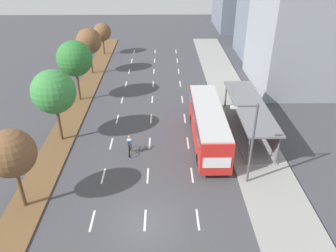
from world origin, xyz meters
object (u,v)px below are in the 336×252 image
Objects in this scene: streetlight at (250,139)px; cyclist at (130,146)px; bus at (208,122)px; median_tree_nearest at (11,154)px; bus_shelter at (251,115)px; median_tree_second at (54,92)px; median_tree_third at (74,59)px; median_tree_fourth at (89,41)px; median_tree_fifth at (102,32)px.

cyclist is at bearing 155.27° from streetlight.
bus is 7.24m from cyclist.
cyclist is at bearing 43.91° from median_tree_nearest.
median_tree_second is (-17.66, -1.07, 2.99)m from bus_shelter.
bus is 13.68m from median_tree_second.
median_tree_nearest is 17.58m from median_tree_third.
cyclist is 13.60m from median_tree_third.
cyclist is at bearing -58.93° from median_tree_third.
cyclist is at bearing -165.77° from bus.
median_tree_second reaches higher than streetlight.
median_tree_second is at bearing -88.67° from median_tree_third.
median_tree_fourth is (-18.04, 16.50, 2.66)m from bus_shelter.
streetlight reaches higher than bus_shelter.
bus_shelter is at bearing 74.38° from streetlight.
streetlight reaches higher than median_tree_fifth.
median_tree_nearest reaches higher than cyclist.
bus is 1.69× the size of median_tree_second.
median_tree_second is 0.98× the size of median_tree_third.
median_tree_fourth is at bearing 91.14° from median_tree_third.
median_tree_second reaches higher than bus_shelter.
median_tree_fourth reaches higher than bus_shelter.
bus_shelter is 20.61m from median_tree_nearest.
cyclist is 0.27× the size of median_tree_second.
median_tree_nearest is at bearing -90.32° from median_tree_fifth.
median_tree_nearest is (-6.74, -6.49, 3.62)m from cyclist.
median_tree_nearest is at bearing -89.75° from median_tree_fourth.
median_tree_second is at bearing -176.53° from bus_shelter.
median_tree_third is 1.05× the size of streetlight.
median_tree_third reaches higher than median_tree_fifth.
median_tree_third reaches higher than bus_shelter.
median_tree_fifth is at bearing 90.14° from median_tree_second.
median_tree_fifth is (-0.06, 26.35, -1.22)m from median_tree_second.
bus is 16.11m from median_tree_nearest.
median_tree_third is 17.62m from median_tree_fifth.
bus_shelter is 1.72× the size of median_tree_third.
median_tree_third reaches higher than median_tree_nearest.
median_tree_third is at bearing 91.33° from median_tree_second.
median_tree_nearest is 0.91× the size of streetlight.
median_tree_third reaches higher than bus.
median_tree_nearest is at bearing -90.19° from median_tree_third.
streetlight is (15.93, -24.05, -0.64)m from median_tree_fourth.
bus_shelter is at bearing -23.35° from median_tree_third.
median_tree_fifth is at bearing 89.68° from median_tree_nearest.
streetlight reaches higher than cyclist.
median_tree_second reaches higher than median_tree_nearest.
median_tree_second is at bearing -89.86° from median_tree_fifth.
median_tree_second is at bearing 157.38° from streetlight.
median_tree_third is at bearing 135.90° from streetlight.
median_tree_fifth is at bearing 89.54° from median_tree_third.
median_tree_nearest is at bearing -171.71° from streetlight.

